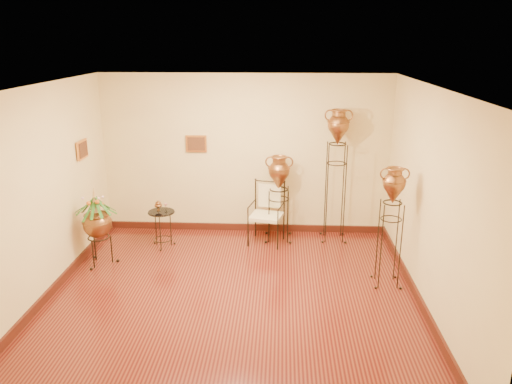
{
  "coord_description": "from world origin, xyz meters",
  "views": [
    {
      "loc": [
        0.64,
        -5.98,
        3.37
      ],
      "look_at": [
        0.25,
        1.3,
        1.1
      ],
      "focal_mm": 35.0,
      "sensor_mm": 36.0,
      "label": 1
    }
  ],
  "objects_px": {
    "amphora_mid": "(390,226)",
    "planter_urn": "(97,221)",
    "armchair": "(266,214)",
    "side_table": "(162,228)",
    "amphora_tall": "(336,175)"
  },
  "relations": [
    {
      "from": "side_table",
      "to": "amphora_mid",
      "type": "bearing_deg",
      "value": -18.12
    },
    {
      "from": "amphora_tall",
      "to": "side_table",
      "type": "height_order",
      "value": "amphora_tall"
    },
    {
      "from": "amphora_tall",
      "to": "armchair",
      "type": "xyz_separation_m",
      "value": [
        -1.16,
        -0.23,
        -0.64
      ]
    },
    {
      "from": "amphora_tall",
      "to": "side_table",
      "type": "bearing_deg",
      "value": -170.7
    },
    {
      "from": "amphora_mid",
      "to": "amphora_tall",
      "type": "bearing_deg",
      "value": 110.43
    },
    {
      "from": "amphora_tall",
      "to": "planter_urn",
      "type": "height_order",
      "value": "amphora_tall"
    },
    {
      "from": "amphora_tall",
      "to": "amphora_mid",
      "type": "bearing_deg",
      "value": -69.57
    },
    {
      "from": "side_table",
      "to": "planter_urn",
      "type": "bearing_deg",
      "value": -138.98
    },
    {
      "from": "amphora_tall",
      "to": "amphora_mid",
      "type": "height_order",
      "value": "amphora_tall"
    },
    {
      "from": "planter_urn",
      "to": "armchair",
      "type": "xyz_separation_m",
      "value": [
        2.54,
        0.95,
        -0.18
      ]
    },
    {
      "from": "side_table",
      "to": "amphora_tall",
      "type": "bearing_deg",
      "value": 9.3
    },
    {
      "from": "armchair",
      "to": "side_table",
      "type": "xyz_separation_m",
      "value": [
        -1.73,
        -0.24,
        -0.2
      ]
    },
    {
      "from": "amphora_tall",
      "to": "side_table",
      "type": "distance_m",
      "value": 3.04
    },
    {
      "from": "amphora_mid",
      "to": "planter_urn",
      "type": "xyz_separation_m",
      "value": [
        -4.3,
        0.43,
        -0.17
      ]
    },
    {
      "from": "amphora_tall",
      "to": "planter_urn",
      "type": "relative_size",
      "value": 1.8
    }
  ]
}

